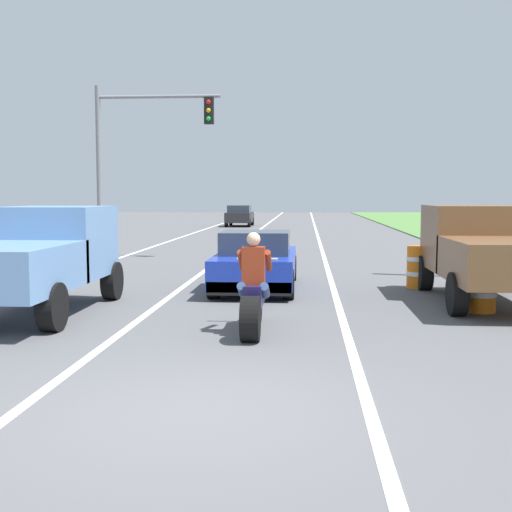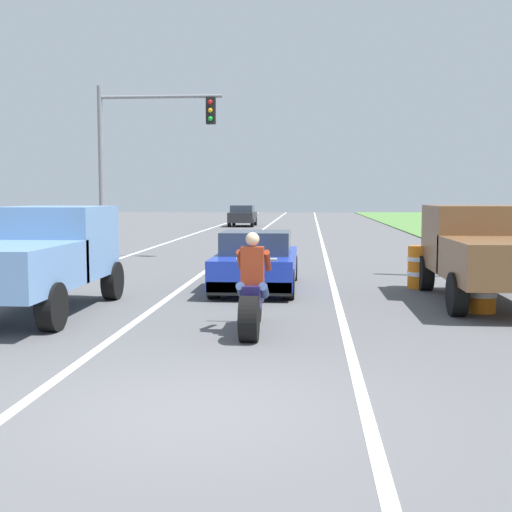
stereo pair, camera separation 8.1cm
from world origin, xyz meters
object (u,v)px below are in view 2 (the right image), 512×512
Objects in this scene: construction_barrel_nearest at (481,286)px; pickup_truck_right_shoulder_brown at (484,249)px; construction_barrel_mid at (420,267)px; traffic_light_mast_near at (138,144)px; motorcycle_with_rider at (252,297)px; distant_car_far_ahead at (243,215)px; sports_car_blue at (257,262)px; pickup_truck_left_lane_light_blue at (39,254)px.

pickup_truck_right_shoulder_brown is at bearing 73.84° from construction_barrel_nearest.
traffic_light_mast_near is at bearing 140.25° from construction_barrel_mid.
distant_car_far_ahead is at bearing 95.97° from motorcycle_with_rider.
sports_car_blue is 5.27m from construction_barrel_nearest.
motorcycle_with_rider is 0.46× the size of pickup_truck_left_lane_light_blue.
motorcycle_with_rider is 14.08m from traffic_light_mast_near.
sports_car_blue reaches higher than construction_barrel_nearest.
traffic_light_mast_near is 24.63m from distant_car_far_ahead.
pickup_truck_right_shoulder_brown is at bearing -76.05° from distant_car_far_ahead.
motorcycle_with_rider reaches higher than construction_barrel_mid.
pickup_truck_left_lane_light_blue is (-3.79, -3.56, 0.48)m from sports_car_blue.
pickup_truck_left_lane_light_blue is 1.20× the size of distant_car_far_ahead.
motorcycle_with_rider is at bearing -86.23° from sports_car_blue.
traffic_light_mast_near is at bearing 111.90° from motorcycle_with_rider.
sports_car_blue is (-0.33, 5.09, 0.04)m from motorcycle_with_rider.
motorcycle_with_rider is at bearing -20.32° from pickup_truck_left_lane_light_blue.
pickup_truck_left_lane_light_blue is at bearing 159.68° from motorcycle_with_rider.
construction_barrel_mid is at bearing -39.75° from traffic_light_mast_near.
traffic_light_mast_near is 6.00× the size of construction_barrel_nearest.
construction_barrel_nearest is at bearing -106.16° from pickup_truck_right_shoulder_brown.
pickup_truck_right_shoulder_brown is at bearing -64.97° from construction_barrel_mid.
construction_barrel_mid is (7.63, 4.00, -0.60)m from pickup_truck_left_lane_light_blue.
construction_barrel_mid is (-0.96, 2.06, -0.60)m from pickup_truck_right_shoulder_brown.
construction_barrel_mid is 32.40m from distant_car_far_ahead.
pickup_truck_left_lane_light_blue is at bearing -85.02° from traffic_light_mast_near.
construction_barrel_nearest is at bearing -79.27° from construction_barrel_mid.
pickup_truck_left_lane_light_blue reaches higher than distant_car_far_ahead.
sports_car_blue is at bearing 147.80° from construction_barrel_nearest.
pickup_truck_right_shoulder_brown reaches higher than construction_barrel_mid.
traffic_light_mast_near reaches higher than sports_car_blue.
pickup_truck_left_lane_light_blue is 8.81m from pickup_truck_right_shoulder_brown.
pickup_truck_right_shoulder_brown is at bearing -18.61° from sports_car_blue.
traffic_light_mast_near reaches higher than pickup_truck_left_lane_light_blue.
traffic_light_mast_near is at bearing 122.09° from sports_car_blue.
motorcycle_with_rider is 5.10m from sports_car_blue.
construction_barrel_nearest is 3.30m from construction_barrel_mid.
distant_car_far_ahead is at bearing 87.14° from traffic_light_mast_near.
traffic_light_mast_near is at bearing 94.98° from pickup_truck_left_lane_light_blue.
pickup_truck_right_shoulder_brown reaches higher than motorcycle_with_rider.
sports_car_blue is 4.30× the size of construction_barrel_nearest.
pickup_truck_left_lane_light_blue is at bearing -152.37° from construction_barrel_mid.
construction_barrel_mid is (3.51, 5.52, -0.09)m from motorcycle_with_rider.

